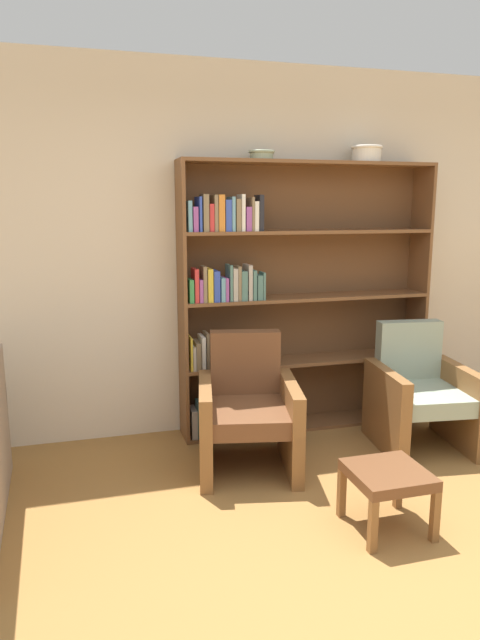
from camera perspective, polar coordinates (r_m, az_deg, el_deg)
ground_plane at (r=2.86m, az=17.66°, el=-26.32°), size 24.00×24.00×0.00m
wall_back at (r=4.43m, az=1.84°, el=6.84°), size 12.00×0.06×2.75m
bookshelf at (r=4.36m, az=4.39°, el=2.13°), size 1.96×0.30×2.04m
bowl_brass at (r=4.24m, az=2.18°, el=16.21°), size 0.19×0.19×0.07m
bowl_slate at (r=4.56m, az=12.54°, el=15.98°), size 0.24×0.24×0.12m
armchair_leather at (r=3.83m, az=0.76°, el=-9.10°), size 0.76×0.80×0.88m
armchair_cushioned at (r=4.36m, az=17.52°, el=-7.07°), size 0.72×0.75×0.88m
footstool at (r=3.26m, az=14.56°, el=-15.18°), size 0.40×0.40×0.34m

